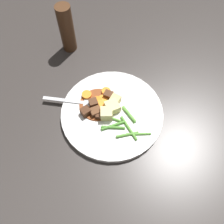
% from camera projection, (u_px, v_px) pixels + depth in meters
% --- Properties ---
extents(ground_plane, '(3.00, 3.00, 0.00)m').
position_uv_depth(ground_plane, '(112.00, 115.00, 0.69)').
color(ground_plane, '#383330').
extents(dinner_plate, '(0.28, 0.28, 0.02)m').
position_uv_depth(dinner_plate, '(112.00, 113.00, 0.68)').
color(dinner_plate, white).
rests_on(dinner_plate, ground_plane).
extents(stew_sauce, '(0.10, 0.10, 0.00)m').
position_uv_depth(stew_sauce, '(98.00, 104.00, 0.68)').
color(stew_sauce, brown).
rests_on(stew_sauce, dinner_plate).
extents(carrot_slice_0, '(0.03, 0.03, 0.01)m').
position_uv_depth(carrot_slice_0, '(97.00, 101.00, 0.68)').
color(carrot_slice_0, orange).
rests_on(carrot_slice_0, dinner_plate).
extents(carrot_slice_1, '(0.04, 0.04, 0.01)m').
position_uv_depth(carrot_slice_1, '(87.00, 95.00, 0.69)').
color(carrot_slice_1, orange).
rests_on(carrot_slice_1, dinner_plate).
extents(carrot_slice_2, '(0.03, 0.03, 0.01)m').
position_uv_depth(carrot_slice_2, '(106.00, 92.00, 0.70)').
color(carrot_slice_2, orange).
rests_on(carrot_slice_2, dinner_plate).
extents(carrot_slice_3, '(0.04, 0.04, 0.01)m').
position_uv_depth(carrot_slice_3, '(101.00, 105.00, 0.68)').
color(carrot_slice_3, orange).
rests_on(carrot_slice_3, dinner_plate).
extents(carrot_slice_4, '(0.04, 0.04, 0.01)m').
position_uv_depth(carrot_slice_4, '(103.00, 99.00, 0.69)').
color(carrot_slice_4, orange).
rests_on(carrot_slice_4, dinner_plate).
extents(carrot_slice_5, '(0.04, 0.04, 0.01)m').
position_uv_depth(carrot_slice_5, '(104.00, 109.00, 0.67)').
color(carrot_slice_5, orange).
rests_on(carrot_slice_5, dinner_plate).
extents(potato_chunk_0, '(0.04, 0.04, 0.02)m').
position_uv_depth(potato_chunk_0, '(112.00, 107.00, 0.67)').
color(potato_chunk_0, '#EAD68C').
rests_on(potato_chunk_0, dinner_plate).
extents(potato_chunk_1, '(0.04, 0.04, 0.03)m').
position_uv_depth(potato_chunk_1, '(107.00, 114.00, 0.65)').
color(potato_chunk_1, '#EAD68C').
rests_on(potato_chunk_1, dinner_plate).
extents(potato_chunk_2, '(0.03, 0.04, 0.02)m').
position_uv_depth(potato_chunk_2, '(115.00, 101.00, 0.68)').
color(potato_chunk_2, '#E5CC7A').
rests_on(potato_chunk_2, dinner_plate).
extents(meat_chunk_0, '(0.03, 0.03, 0.02)m').
position_uv_depth(meat_chunk_0, '(96.00, 111.00, 0.66)').
color(meat_chunk_0, brown).
rests_on(meat_chunk_0, dinner_plate).
extents(meat_chunk_1, '(0.03, 0.03, 0.01)m').
position_uv_depth(meat_chunk_1, '(100.00, 115.00, 0.66)').
color(meat_chunk_1, '#4C2B19').
rests_on(meat_chunk_1, dinner_plate).
extents(meat_chunk_2, '(0.02, 0.03, 0.02)m').
position_uv_depth(meat_chunk_2, '(86.00, 112.00, 0.66)').
color(meat_chunk_2, '#4C2B19').
rests_on(meat_chunk_2, dinner_plate).
extents(meat_chunk_3, '(0.03, 0.03, 0.02)m').
position_uv_depth(meat_chunk_3, '(108.00, 95.00, 0.69)').
color(meat_chunk_3, '#56331E').
rests_on(meat_chunk_3, dinner_plate).
extents(meat_chunk_4, '(0.03, 0.03, 0.02)m').
position_uv_depth(meat_chunk_4, '(93.00, 103.00, 0.67)').
color(meat_chunk_4, '#56331E').
rests_on(meat_chunk_4, dinner_plate).
extents(green_bean_0, '(0.04, 0.05, 0.01)m').
position_uv_depth(green_bean_0, '(139.00, 134.00, 0.64)').
color(green_bean_0, '#66AD42').
rests_on(green_bean_0, dinner_plate).
extents(green_bean_1, '(0.05, 0.05, 0.01)m').
position_uv_depth(green_bean_1, '(113.00, 127.00, 0.65)').
color(green_bean_1, '#4C8E33').
rests_on(green_bean_1, dinner_plate).
extents(green_bean_2, '(0.06, 0.02, 0.01)m').
position_uv_depth(green_bean_2, '(129.00, 114.00, 0.66)').
color(green_bean_2, '#66AD42').
rests_on(green_bean_2, dinner_plate).
extents(green_bean_3, '(0.06, 0.03, 0.01)m').
position_uv_depth(green_bean_3, '(111.00, 118.00, 0.66)').
color(green_bean_3, '#599E38').
rests_on(green_bean_3, dinner_plate).
extents(green_bean_4, '(0.08, 0.02, 0.01)m').
position_uv_depth(green_bean_4, '(129.00, 128.00, 0.65)').
color(green_bean_4, '#599E38').
rests_on(green_bean_4, dinner_plate).
extents(green_bean_5, '(0.03, 0.05, 0.01)m').
position_uv_depth(green_bean_5, '(127.00, 135.00, 0.64)').
color(green_bean_5, '#599E38').
rests_on(green_bean_5, dinner_plate).
extents(green_bean_6, '(0.03, 0.06, 0.01)m').
position_uv_depth(green_bean_6, '(113.00, 126.00, 0.65)').
color(green_bean_6, '#4C8E33').
rests_on(green_bean_6, dinner_plate).
extents(fork, '(0.14, 0.13, 0.00)m').
position_uv_depth(fork, '(76.00, 102.00, 0.69)').
color(fork, silver).
rests_on(fork, dinner_plate).
extents(pepper_mill, '(0.04, 0.04, 0.16)m').
position_uv_depth(pepper_mill, '(67.00, 29.00, 0.74)').
color(pepper_mill, '#4C2D19').
rests_on(pepper_mill, ground_plane).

